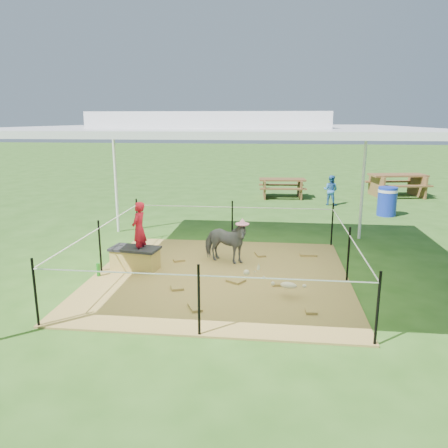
# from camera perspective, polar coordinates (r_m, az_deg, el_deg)

# --- Properties ---
(ground) EXTENTS (90.00, 90.00, 0.00)m
(ground) POSITION_cam_1_polar(r_m,az_deg,el_deg) (8.01, -0.49, -6.92)
(ground) COLOR #2D5919
(ground) RESTS_ON ground
(hay_patch) EXTENTS (4.60, 4.60, 0.03)m
(hay_patch) POSITION_cam_1_polar(r_m,az_deg,el_deg) (8.01, -0.50, -6.82)
(hay_patch) COLOR brown
(hay_patch) RESTS_ON ground
(canopy_tent) EXTENTS (6.30, 6.30, 2.90)m
(canopy_tent) POSITION_cam_1_polar(r_m,az_deg,el_deg) (7.51, -0.54, 12.70)
(canopy_tent) COLOR silver
(canopy_tent) RESTS_ON ground
(rope_fence) EXTENTS (4.54, 4.54, 1.00)m
(rope_fence) POSITION_cam_1_polar(r_m,az_deg,el_deg) (7.81, -0.50, -2.49)
(rope_fence) COLOR black
(rope_fence) RESTS_ON ground
(straw_bale) EXTENTS (0.90, 0.54, 0.38)m
(straw_bale) POSITION_cam_1_polar(r_m,az_deg,el_deg) (8.45, -11.50, -4.55)
(straw_bale) COLOR olive
(straw_bale) RESTS_ON hay_patch
(dark_cloth) EXTENTS (0.96, 0.60, 0.05)m
(dark_cloth) POSITION_cam_1_polar(r_m,az_deg,el_deg) (8.39, -11.57, -3.17)
(dark_cloth) COLOR black
(dark_cloth) RESTS_ON straw_bale
(woman) EXTENTS (0.30, 0.40, 1.02)m
(woman) POSITION_cam_1_polar(r_m,az_deg,el_deg) (8.23, -11.07, 0.04)
(woman) COLOR #B51123
(woman) RESTS_ON straw_bale
(green_bottle) EXTENTS (0.07, 0.07, 0.24)m
(green_bottle) POSITION_cam_1_polar(r_m,az_deg,el_deg) (8.26, -16.09, -5.75)
(green_bottle) COLOR #1B7A1B
(green_bottle) RESTS_ON hay_patch
(pony) EXTENTS (1.08, 0.76, 0.83)m
(pony) POSITION_cam_1_polar(r_m,az_deg,el_deg) (8.58, 0.13, -2.38)
(pony) COLOR #4E4E53
(pony) RESTS_ON hay_patch
(pink_hat) EXTENTS (0.26, 0.26, 0.12)m
(pink_hat) POSITION_cam_1_polar(r_m,az_deg,el_deg) (8.47, 0.13, 0.73)
(pink_hat) COLOR pink
(pink_hat) RESTS_ON pony
(foal) EXTENTS (0.88, 0.62, 0.45)m
(foal) POSITION_cam_1_polar(r_m,az_deg,el_deg) (7.07, 8.43, -7.73)
(foal) COLOR beige
(foal) RESTS_ON hay_patch
(trash_barrel) EXTENTS (0.73, 0.73, 0.86)m
(trash_barrel) POSITION_cam_1_polar(r_m,az_deg,el_deg) (13.83, 20.52, 2.78)
(trash_barrel) COLOR #162FAA
(trash_barrel) RESTS_ON ground
(picnic_table_near) EXTENTS (1.73, 1.30, 0.69)m
(picnic_table_near) POSITION_cam_1_polar(r_m,az_deg,el_deg) (16.17, 7.59, 4.67)
(picnic_table_near) COLOR brown
(picnic_table_near) RESTS_ON ground
(picnic_table_far) EXTENTS (2.22, 1.77, 0.83)m
(picnic_table_far) POSITION_cam_1_polar(r_m,az_deg,el_deg) (17.46, 21.64, 4.71)
(picnic_table_far) COLOR brown
(picnic_table_far) RESTS_ON ground
(distant_person) EXTENTS (0.60, 0.54, 1.00)m
(distant_person) POSITION_cam_1_polar(r_m,az_deg,el_deg) (15.01, 13.76, 4.31)
(distant_person) COLOR #316BB8
(distant_person) RESTS_ON ground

